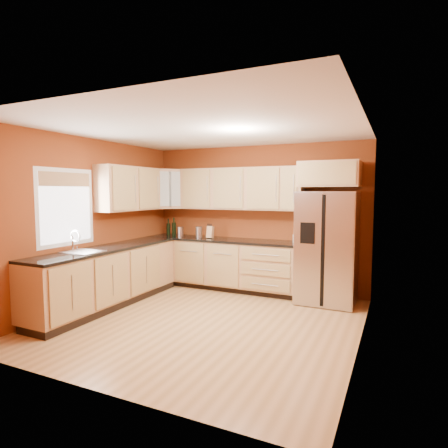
% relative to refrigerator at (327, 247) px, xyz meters
% --- Properties ---
extents(floor, '(4.00, 4.00, 0.00)m').
position_rel_refrigerator_xyz_m(floor, '(-1.35, -1.62, -0.89)').
color(floor, '#AB7A42').
rests_on(floor, ground).
extents(ceiling, '(4.00, 4.00, 0.00)m').
position_rel_refrigerator_xyz_m(ceiling, '(-1.35, -1.62, 1.71)').
color(ceiling, silver).
rests_on(ceiling, wall_back).
extents(wall_back, '(4.00, 0.04, 2.60)m').
position_rel_refrigerator_xyz_m(wall_back, '(-1.35, 0.38, 0.41)').
color(wall_back, brown).
rests_on(wall_back, floor).
extents(wall_front, '(4.00, 0.04, 2.60)m').
position_rel_refrigerator_xyz_m(wall_front, '(-1.35, -3.62, 0.41)').
color(wall_front, brown).
rests_on(wall_front, floor).
extents(wall_left, '(0.04, 4.00, 2.60)m').
position_rel_refrigerator_xyz_m(wall_left, '(-3.35, -1.62, 0.41)').
color(wall_left, brown).
rests_on(wall_left, floor).
extents(wall_right, '(0.04, 4.00, 2.60)m').
position_rel_refrigerator_xyz_m(wall_right, '(0.65, -1.62, 0.41)').
color(wall_right, brown).
rests_on(wall_right, floor).
extents(base_cabinets_back, '(2.90, 0.60, 0.88)m').
position_rel_refrigerator_xyz_m(base_cabinets_back, '(-1.90, 0.07, -0.45)').
color(base_cabinets_back, '#A77951').
rests_on(base_cabinets_back, floor).
extents(base_cabinets_left, '(0.60, 2.80, 0.88)m').
position_rel_refrigerator_xyz_m(base_cabinets_left, '(-3.05, -1.62, -0.45)').
color(base_cabinets_left, '#A77951').
rests_on(base_cabinets_left, floor).
extents(countertop_back, '(2.90, 0.62, 0.04)m').
position_rel_refrigerator_xyz_m(countertop_back, '(-1.90, 0.06, 0.01)').
color(countertop_back, black).
rests_on(countertop_back, base_cabinets_back).
extents(countertop_left, '(0.62, 2.80, 0.04)m').
position_rel_refrigerator_xyz_m(countertop_left, '(-3.04, -1.62, 0.01)').
color(countertop_left, black).
rests_on(countertop_left, base_cabinets_left).
extents(upper_cabinets_back, '(2.30, 0.33, 0.75)m').
position_rel_refrigerator_xyz_m(upper_cabinets_back, '(-1.60, 0.21, 0.94)').
color(upper_cabinets_back, '#A77951').
rests_on(upper_cabinets_back, wall_back).
extents(upper_cabinets_left, '(0.33, 1.35, 0.75)m').
position_rel_refrigerator_xyz_m(upper_cabinets_left, '(-3.19, -0.90, 0.94)').
color(upper_cabinets_left, '#A77951').
rests_on(upper_cabinets_left, wall_left).
extents(corner_upper_cabinet, '(0.67, 0.67, 0.75)m').
position_rel_refrigerator_xyz_m(corner_upper_cabinet, '(-3.02, 0.04, 0.94)').
color(corner_upper_cabinet, '#A77951').
rests_on(corner_upper_cabinet, wall_back).
extents(over_fridge_cabinet, '(0.92, 0.60, 0.40)m').
position_rel_refrigerator_xyz_m(over_fridge_cabinet, '(0.00, 0.07, 1.16)').
color(over_fridge_cabinet, '#A77951').
rests_on(over_fridge_cabinet, wall_back).
extents(refrigerator, '(0.90, 0.75, 1.78)m').
position_rel_refrigerator_xyz_m(refrigerator, '(0.00, 0.00, 0.00)').
color(refrigerator, silver).
rests_on(refrigerator, floor).
extents(window, '(0.03, 0.90, 1.00)m').
position_rel_refrigerator_xyz_m(window, '(-3.33, -2.12, 0.66)').
color(window, white).
rests_on(window, wall_left).
extents(sink_faucet, '(0.50, 0.42, 0.30)m').
position_rel_refrigerator_xyz_m(sink_faucet, '(-3.04, -2.12, 0.18)').
color(sink_faucet, silver).
rests_on(sink_faucet, countertop_left).
extents(canister_left, '(0.14, 0.14, 0.21)m').
position_rel_refrigerator_xyz_m(canister_left, '(-2.34, 0.03, 0.13)').
color(canister_left, silver).
rests_on(canister_left, countertop_back).
extents(canister_right, '(0.12, 0.12, 0.18)m').
position_rel_refrigerator_xyz_m(canister_right, '(-2.75, 0.02, 0.12)').
color(canister_right, silver).
rests_on(canister_right, countertop_back).
extents(wine_bottle_a, '(0.08, 0.08, 0.32)m').
position_rel_refrigerator_xyz_m(wine_bottle_a, '(-3.07, 0.11, 0.19)').
color(wine_bottle_a, black).
rests_on(wine_bottle_a, countertop_back).
extents(wine_bottle_b, '(0.09, 0.09, 0.36)m').
position_rel_refrigerator_xyz_m(wine_bottle_b, '(-2.92, 0.07, 0.21)').
color(wine_bottle_b, black).
rests_on(wine_bottle_b, countertop_back).
extents(knife_block, '(0.11, 0.10, 0.22)m').
position_rel_refrigerator_xyz_m(knife_block, '(-2.13, 0.07, 0.14)').
color(knife_block, tan).
rests_on(knife_block, countertop_back).
extents(soap_dispenser, '(0.07, 0.07, 0.17)m').
position_rel_refrigerator_xyz_m(soap_dispenser, '(-0.55, 0.09, 0.12)').
color(soap_dispenser, silver).
rests_on(soap_dispenser, countertop_back).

